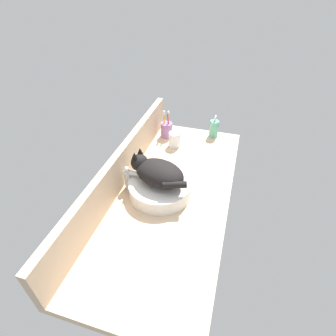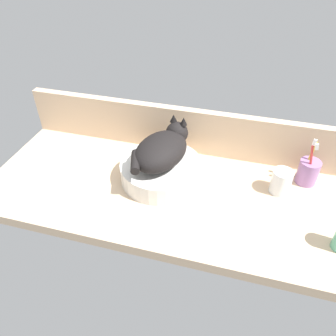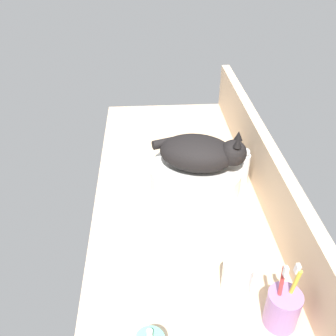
% 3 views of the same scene
% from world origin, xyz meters
% --- Properties ---
extents(ground_plane, '(1.35, 0.58, 0.04)m').
position_xyz_m(ground_plane, '(0.00, 0.00, -0.02)').
color(ground_plane, '#D1B28E').
extents(backsplash_panel, '(1.35, 0.04, 0.20)m').
position_xyz_m(backsplash_panel, '(0.00, 0.27, 0.10)').
color(backsplash_panel, '#CCAD8C').
rests_on(backsplash_panel, ground_plane).
extents(sink_basin, '(0.31, 0.31, 0.08)m').
position_xyz_m(sink_basin, '(-0.02, 0.05, 0.04)').
color(sink_basin, silver).
rests_on(sink_basin, ground_plane).
extents(cat, '(0.23, 0.31, 0.14)m').
position_xyz_m(cat, '(-0.02, 0.07, 0.13)').
color(cat, black).
rests_on(cat, sink_basin).
extents(faucet, '(0.04, 0.12, 0.14)m').
position_xyz_m(faucet, '(-0.03, 0.21, 0.07)').
color(faucet, silver).
rests_on(faucet, ground_plane).
extents(soap_dispenser, '(0.06, 0.06, 0.14)m').
position_xyz_m(soap_dispenser, '(0.61, -0.12, 0.06)').
color(soap_dispenser, '#60B793').
rests_on(soap_dispenser, ground_plane).
extents(toothbrush_cup, '(0.08, 0.08, 0.19)m').
position_xyz_m(toothbrush_cup, '(0.52, 0.18, 0.05)').
color(toothbrush_cup, '#996BA8').
rests_on(toothbrush_cup, ground_plane).
extents(water_glass, '(0.07, 0.07, 0.09)m').
position_xyz_m(water_glass, '(0.42, 0.10, 0.04)').
color(water_glass, white).
rests_on(water_glass, ground_plane).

